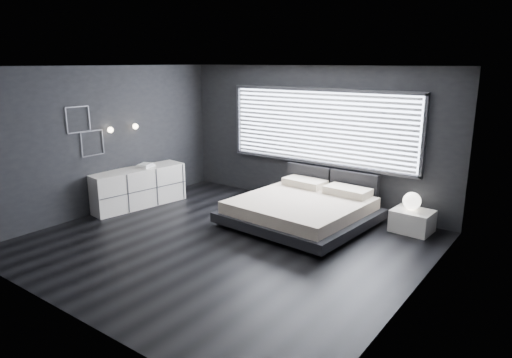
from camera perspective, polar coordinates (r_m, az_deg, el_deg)
The scene contains 12 objects.
room at distance 7.12m, azimuth -4.06°, elevation 2.52°, with size 6.04×6.00×2.80m.
window at distance 9.17m, azimuth 7.91°, elevation 6.44°, with size 4.14×0.09×1.52m.
headboard at distance 9.17m, azimuth 9.35°, elevation -0.24°, with size 1.96×0.16×0.52m.
sconce_near at distance 9.22m, azimuth -17.75°, elevation 5.87°, with size 0.18×0.11×0.11m.
sconce_far at distance 9.58m, azimuth -14.85°, elevation 6.38°, with size 0.18×0.11×0.11m.
wall_art_upper at distance 8.93m, azimuth -21.34°, elevation 6.94°, with size 0.01×0.48×0.48m.
wall_art_lower at distance 9.13m, azimuth -19.75°, elevation 4.23°, with size 0.01×0.48×0.48m.
bed at distance 8.31m, azimuth 5.73°, elevation -3.75°, with size 2.49×2.39×0.61m.
nightstand at distance 8.38m, azimuth 18.95°, elevation -4.98°, with size 0.66×0.55×0.38m, color white.
orb_lamp at distance 8.32m, azimuth 18.91°, elevation -2.61°, with size 0.31×0.31×0.31m, color white.
dresser at distance 9.57m, azimuth -14.51°, elevation -1.02°, with size 0.85×2.02×0.78m.
book_stack at distance 9.57m, azimuth -13.67°, elevation 1.66°, with size 0.34×0.39×0.07m.
Camera 1 is at (4.52, -5.30, 2.87)m, focal length 32.00 mm.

